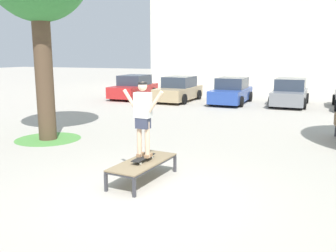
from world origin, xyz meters
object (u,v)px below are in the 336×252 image
Objects in this scene: skate_box at (143,163)px; skater at (143,114)px; car_tan at (179,90)px; car_blue at (231,92)px; car_red at (134,88)px; car_grey at (290,93)px; skateboard at (143,158)px.

skater reaches higher than skate_box.
car_blue is at bearing 2.70° from car_tan.
skate_box is 1.12m from skater.
car_red is 6.45m from car_blue.
car_grey reaches higher than skate_box.
car_tan is at bearing 107.32° from skate_box.
skateboard is 0.19× the size of car_tan.
skateboard is 14.53m from car_tan.
car_blue is 1.00× the size of car_grey.
car_red and car_grey have the same top height.
car_red is 1.00× the size of car_grey.
car_grey is (6.45, 0.56, 0.00)m from car_tan.
car_red is at bearing 118.14° from skateboard.
car_grey is (9.68, 0.29, 0.00)m from car_red.
skater is 14.56m from car_tan.
skate_box is 14.56m from car_tan.
skate_box is 0.46× the size of car_red.
car_red is (-7.56, 14.17, 0.28)m from skate_box.
car_tan is at bearing 107.36° from skateboard.
car_red is at bearing 175.15° from car_tan.
car_tan is 6.48m from car_grey.
car_red is (-7.56, 14.14, 0.15)m from skateboard.
car_blue is at bearing -172.75° from car_grey.
car_red reaches higher than skate_box.
skate_box is at bearing -95.30° from skateboard.
skateboard is 0.48× the size of skater.
car_red is at bearing 118.09° from skate_box.
skater reaches higher than car_grey.
car_red and car_blue have the same top height.
car_blue is 3.25m from car_grey.
skate_box is at bearing -85.49° from car_blue.
car_tan is at bearing -175.01° from car_grey.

